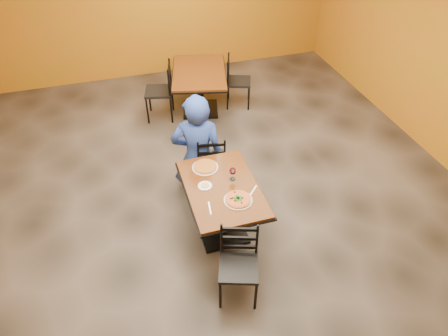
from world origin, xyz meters
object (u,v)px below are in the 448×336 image
object	(u,v)px
side_plate	(205,186)
chair_second_right	(239,82)
diner	(197,144)
pizza_main	(238,199)
chair_main_far	(211,159)
table_second	(199,82)
table_main	(222,200)
chair_second_left	(159,92)
plate_far	(205,167)
pizza_far	(205,166)
plate_main	(238,200)
wine_glass	(233,173)
chair_main_near	(239,268)

from	to	relation	value
side_plate	chair_second_right	bearing A→B (deg)	64.25
diner	pizza_main	size ratio (longest dim) A/B	5.04
chair_main_far	table_second	bearing A→B (deg)	-89.30
table_main	pizza_main	world-z (taller)	pizza_main
chair_main_far	chair_second_right	bearing A→B (deg)	-107.91
table_second	chair_second_left	size ratio (longest dim) A/B	1.54
plate_far	side_plate	xyz separation A→B (m)	(-0.08, -0.31, 0.00)
plate_far	pizza_far	bearing A→B (deg)	45.00
diner	plate_main	world-z (taller)	diner
plate_far	pizza_far	world-z (taller)	pizza_far
table_second	pizza_main	distance (m)	3.12
pizza_main	chair_second_right	bearing A→B (deg)	71.25
chair_second_left	side_plate	bearing A→B (deg)	15.28
chair_second_left	wine_glass	bearing A→B (deg)	22.15
plate_far	table_second	bearing A→B (deg)	77.40
diner	side_plate	distance (m)	0.85
chair_main_near	diner	world-z (taller)	diner
chair_main_near	wine_glass	xyz separation A→B (m)	(0.24, 0.97, 0.40)
wine_glass	plate_far	bearing A→B (deg)	129.95
chair_second_right	pizza_far	bearing A→B (deg)	172.91
table_main	chair_second_left	size ratio (longest dim) A/B	1.27
plate_main	table_second	bearing A→B (deg)	83.56
wine_glass	diner	bearing A→B (deg)	104.34
table_main	pizza_far	xyz separation A→B (m)	(-0.09, 0.38, 0.21)
table_main	chair_second_right	size ratio (longest dim) A/B	1.37
table_second	pizza_far	xyz separation A→B (m)	(-0.55, -2.45, 0.21)
table_main	pizza_far	size ratio (longest dim) A/B	4.39
chair_second_left	plate_far	distance (m)	2.47
table_main	plate_far	bearing A→B (deg)	103.79
chair_second_left	side_plate	world-z (taller)	chair_second_left
side_plate	chair_main_near	bearing A→B (deg)	-84.59
chair_second_left	pizza_far	bearing A→B (deg)	17.44
side_plate	table_second	bearing A→B (deg)	77.11
chair_main_far	wine_glass	bearing A→B (deg)	102.68
chair_main_near	wine_glass	distance (m)	1.07
plate_far	side_plate	distance (m)	0.32
chair_main_near	side_plate	size ratio (longest dim) A/B	5.49
plate_far	plate_main	bearing A→B (deg)	-72.81
diner	pizza_main	world-z (taller)	diner
chair_main_near	plate_far	size ratio (longest dim) A/B	2.83
chair_second_right	chair_second_left	bearing A→B (deg)	109.90
chair_main_near	chair_second_left	world-z (taller)	chair_second_left
chair_main_far	chair_second_left	distance (m)	1.93
chair_second_right	side_plate	distance (m)	3.08
chair_second_left	pizza_main	size ratio (longest dim) A/B	3.42
chair_second_left	side_plate	distance (m)	2.77
chair_second_right	side_plate	size ratio (longest dim) A/B	5.63
plate_far	chair_main_near	bearing A→B (deg)	-89.79
chair_second_left	pizza_far	distance (m)	2.47
chair_main_near	plate_main	xyz separation A→B (m)	(0.19, 0.62, 0.32)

